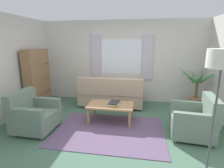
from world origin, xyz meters
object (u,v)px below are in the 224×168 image
at_px(armchair_left, 33,115).
at_px(bookshelf, 39,81).
at_px(armchair_right, 195,120).
at_px(book_stack_on_table, 114,103).
at_px(coffee_table, 111,106).
at_px(potted_plant, 197,90).
at_px(couch, 111,95).
at_px(standing_lamp, 221,70).

height_order(armchair_left, bookshelf, bookshelf).
xyz_separation_m(armchair_right, book_stack_on_table, (-1.74, 0.38, 0.13)).
xyz_separation_m(coffee_table, potted_plant, (2.30, 1.18, 0.20)).
bearing_deg(armchair_right, couch, -120.68).
distance_m(coffee_table, book_stack_on_table, 0.14).
bearing_deg(book_stack_on_table, standing_lamp, -44.15).
height_order(coffee_table, bookshelf, bookshelf).
xyz_separation_m(couch, potted_plant, (2.47, 0.14, 0.21)).
distance_m(coffee_table, standing_lamp, 2.61).
bearing_deg(armchair_right, coffee_table, -97.58).
bearing_deg(couch, armchair_right, 144.00).
relative_size(bookshelf, standing_lamp, 0.94).
xyz_separation_m(armchair_left, potted_plant, (3.91, 1.89, 0.23)).
bearing_deg(coffee_table, couch, 99.29).
xyz_separation_m(coffee_table, standing_lamp, (1.69, -1.59, 1.19)).
height_order(armchair_left, potted_plant, potted_plant).
bearing_deg(standing_lamp, coffee_table, 136.74).
relative_size(couch, armchair_left, 2.16).
relative_size(coffee_table, book_stack_on_table, 3.21).
bearing_deg(armchair_right, potted_plant, 168.93).
distance_m(armchair_left, book_stack_on_table, 1.84).
xyz_separation_m(couch, standing_lamp, (1.86, -2.63, 1.21)).
relative_size(armchair_right, book_stack_on_table, 2.66).
bearing_deg(armchair_left, couch, -38.21).
relative_size(potted_plant, standing_lamp, 0.69).
bearing_deg(book_stack_on_table, bookshelf, 162.88).
distance_m(book_stack_on_table, bookshelf, 2.51).
bearing_deg(potted_plant, book_stack_on_table, -151.13).
bearing_deg(book_stack_on_table, coffee_table, 156.80).
xyz_separation_m(armchair_left, bookshelf, (-0.67, 1.41, 0.44)).
distance_m(armchair_left, potted_plant, 4.35).
bearing_deg(couch, standing_lamp, 125.33).
relative_size(potted_plant, bookshelf, 0.73).
height_order(couch, bookshelf, bookshelf).
distance_m(coffee_table, bookshelf, 2.42).
bearing_deg(coffee_table, armchair_right, -12.90).
height_order(coffee_table, potted_plant, potted_plant).
relative_size(armchair_left, coffee_table, 0.80).
xyz_separation_m(coffee_table, book_stack_on_table, (0.09, -0.04, 0.10)).
bearing_deg(armchair_left, standing_lamp, -103.62).
bearing_deg(bookshelf, potted_plant, 96.05).
relative_size(armchair_left, potted_plant, 0.70).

